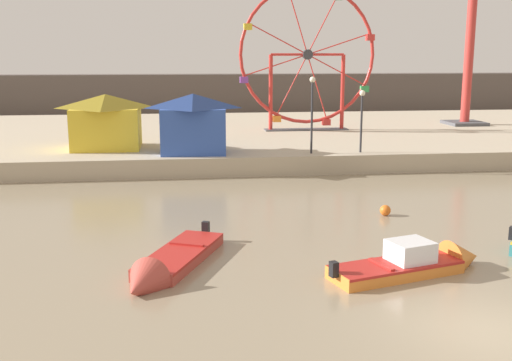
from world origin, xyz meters
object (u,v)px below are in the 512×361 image
Objects in this scene: motorboat_orange_hull at (422,262)px; mooring_buoy_orange at (385,210)px; motorboat_faded_red at (165,267)px; promenade_lamp_far at (362,111)px; promenade_lamp_near at (312,104)px; carnival_booth_blue_tent at (193,122)px; ferris_wheel_red_frame at (307,58)px; drop_tower_red_tower at (471,22)px; carnival_booth_yellow_awning at (106,120)px.

motorboat_orange_hull reaches higher than mooring_buoy_orange.
promenade_lamp_far reaches higher than motorboat_faded_red.
promenade_lamp_near is 9.55× the size of mooring_buoy_orange.
carnival_booth_blue_tent reaches higher than mooring_buoy_orange.
promenade_lamp_far is at bearing -85.29° from ferris_wheel_red_frame.
ferris_wheel_red_frame is 23.33× the size of mooring_buoy_orange.
motorboat_orange_hull is at bearing 107.74° from motorboat_faded_red.
motorboat_orange_hull is 0.96× the size of motorboat_faded_red.
drop_tower_red_tower is 36.27× the size of mooring_buoy_orange.
promenade_lamp_far is at bearing -2.92° from carnival_booth_blue_tent.
carnival_booth_blue_tent is (-8.38, -9.62, -3.45)m from ferris_wheel_red_frame.
motorboat_faded_red is (-7.67, 0.79, -0.08)m from motorboat_orange_hull.
ferris_wheel_red_frame is at bearing 79.63° from promenade_lamp_near.
drop_tower_red_tower is at bearing 8.45° from ferris_wheel_red_frame.
promenade_lamp_near is at bearing 176.70° from motorboat_faded_red.
ferris_wheel_red_frame reaches higher than promenade_lamp_far.
drop_tower_red_tower is (13.02, 1.93, 2.65)m from ferris_wheel_red_frame.
motorboat_orange_hull reaches higher than motorboat_faded_red.
promenade_lamp_near is (6.44, -1.00, 1.02)m from carnival_booth_blue_tent.
ferris_wheel_red_frame is 21.15m from mooring_buoy_orange.
promenade_lamp_far is at bearing 168.99° from motorboat_faded_red.
promenade_lamp_far is (9.25, -0.97, 0.59)m from carnival_booth_blue_tent.
ferris_wheel_red_frame is at bearing 52.01° from carnival_booth_blue_tent.
drop_tower_red_tower is (15.06, 28.64, 8.57)m from motorboat_orange_hull.
mooring_buoy_orange is at bearing -84.16° from promenade_lamp_near.
motorboat_orange_hull is 7.71m from motorboat_faded_red.
drop_tower_red_tower is at bearing 46.00° from motorboat_orange_hull.
carnival_booth_yellow_awning is (-13.34, -7.26, -3.52)m from ferris_wheel_red_frame.
drop_tower_red_tower reaches higher than mooring_buoy_orange.
drop_tower_red_tower is 27.62m from mooring_buoy_orange.
promenade_lamp_near is (-1.94, -10.62, -2.44)m from ferris_wheel_red_frame.
promenade_lamp_near is at bearing -140.02° from drop_tower_red_tower.
drop_tower_red_tower is at bearing 57.79° from mooring_buoy_orange.
motorboat_orange_hull is at bearing -94.36° from ferris_wheel_red_frame.
ferris_wheel_red_frame reaches higher than carnival_booth_yellow_awning.
carnival_booth_blue_tent is 13.22m from mooring_buoy_orange.
carnival_booth_yellow_awning reaches higher than mooring_buoy_orange.
ferris_wheel_red_frame is at bearing -171.55° from drop_tower_red_tower.
promenade_lamp_far is at bearing -134.13° from drop_tower_red_tower.
carnival_booth_yellow_awning is at bearing -145.38° from motorboat_faded_red.
carnival_booth_blue_tent is 9.32m from promenade_lamp_far.
motorboat_orange_hull is at bearing -59.99° from carnival_booth_yellow_awning.
motorboat_faded_red is 12.56× the size of mooring_buoy_orange.
motorboat_orange_hull is at bearing -99.51° from mooring_buoy_orange.
carnival_booth_yellow_awning is at bearing 133.60° from mooring_buoy_orange.
motorboat_faded_red is at bearing -147.11° from mooring_buoy_orange.
promenade_lamp_near reaches higher than carnival_booth_yellow_awning.
ferris_wheel_red_frame is at bearing 69.37° from motorboat_orange_hull.
drop_tower_red_tower is 3.99× the size of carnival_booth_blue_tent.
carnival_booth_blue_tent is (1.33, 16.30, 2.55)m from motorboat_faded_red.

